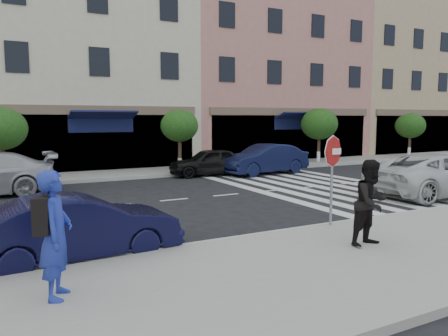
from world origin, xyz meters
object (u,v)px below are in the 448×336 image
(car_near_mid, at_px, (78,227))
(car_far_mid, at_px, (209,162))
(car_near_right, at_px, (440,175))
(photographer, at_px, (56,235))
(walker, at_px, (371,203))
(stop_sign, at_px, (333,159))
(car_far_right, at_px, (265,159))

(car_near_mid, relative_size, car_far_mid, 1.01)
(car_near_mid, bearing_deg, car_near_right, -87.72)
(photographer, height_order, car_near_mid, photographer)
(walker, xyz_separation_m, car_far_mid, (2.38, 12.43, -0.38))
(stop_sign, height_order, walker, stop_sign)
(stop_sign, distance_m, car_near_right, 7.17)
(car_far_mid, xyz_separation_m, car_far_right, (2.67, -0.81, 0.08))
(car_near_right, distance_m, car_far_right, 8.29)
(photographer, height_order, car_far_right, photographer)
(stop_sign, xyz_separation_m, car_near_right, (6.82, 1.97, -1.02))
(photographer, bearing_deg, walker, -71.76)
(photographer, distance_m, car_far_right, 15.93)
(stop_sign, relative_size, car_near_mid, 0.56)
(walker, bearing_deg, stop_sign, 69.14)
(photographer, bearing_deg, car_far_right, -23.93)
(car_near_mid, xyz_separation_m, car_far_right, (10.46, 9.29, 0.09))
(car_far_right, bearing_deg, walker, -29.45)
(car_near_mid, bearing_deg, car_far_mid, -41.22)
(stop_sign, xyz_separation_m, photographer, (-6.49, -1.44, -0.68))
(stop_sign, distance_m, walker, 1.87)
(car_near_right, height_order, car_far_mid, car_near_right)
(car_near_mid, distance_m, car_far_mid, 12.75)
(photographer, xyz_separation_m, walker, (6.06, -0.22, -0.05))
(photographer, xyz_separation_m, car_far_right, (11.11, 11.40, -0.35))
(walker, relative_size, car_far_right, 0.40)
(car_far_mid, bearing_deg, stop_sign, -3.65)
(car_near_mid, xyz_separation_m, car_far_mid, (7.79, 10.10, 0.01))
(stop_sign, relative_size, car_far_mid, 0.57)
(car_near_right, xyz_separation_m, car_far_mid, (-4.87, 8.80, -0.09))
(stop_sign, relative_size, car_near_right, 0.41)
(car_near_mid, bearing_deg, stop_sign, -100.12)
(walker, xyz_separation_m, car_near_right, (7.25, 3.63, -0.28))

